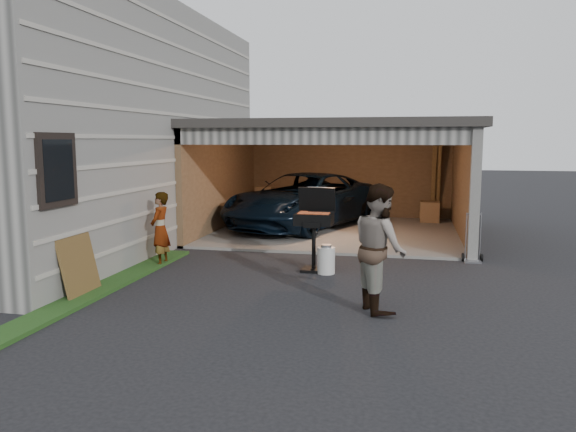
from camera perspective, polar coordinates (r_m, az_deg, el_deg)
name	(u,v)px	position (r m, az deg, el deg)	size (l,w,h in m)	color
ground	(235,297)	(8.92, -5.37, -8.18)	(80.00, 80.00, 0.00)	black
house	(47,127)	(14.92, -23.25, 8.30)	(7.00, 11.00, 5.50)	#474744
groundcover_strip	(69,304)	(9.00, -21.32, -8.34)	(0.50, 8.00, 0.06)	#193814
garage	(339,162)	(15.09, 5.25, 5.53)	(6.80, 6.30, 2.90)	#605E59
minivan	(304,202)	(15.43, 1.59, 1.40)	(2.45, 5.31, 1.48)	black
woman	(160,229)	(11.19, -12.85, -1.29)	(0.53, 0.35, 1.45)	silver
man	(380,248)	(8.12, 9.30, -3.19)	(0.89, 0.69, 1.84)	#502F1F
bbq_grill	(314,222)	(10.46, 2.68, -0.60)	(0.70, 0.61, 1.55)	black
propane_tank	(326,260)	(10.36, 3.89, -4.53)	(0.33, 0.33, 0.49)	silver
plywood_panel	(79,266)	(9.40, -20.46, -4.82)	(0.04, 0.87, 0.97)	#503B1B
hand_truck	(473,253)	(11.91, 18.25, -3.55)	(0.41, 0.30, 0.99)	gray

